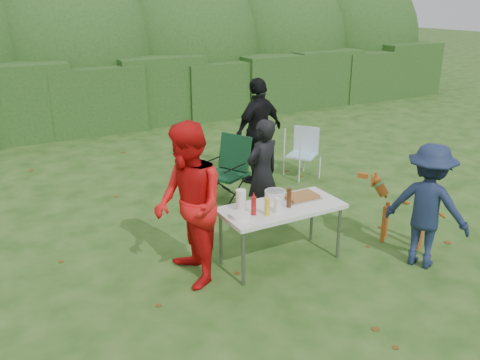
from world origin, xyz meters
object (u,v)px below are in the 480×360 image
dog (404,212)px  mustard_bottle (267,207)px  person_cook (263,173)px  paper_towel_roll (241,200)px  beer_bottle (289,198)px  child (428,206)px  ketchup_bottle (254,206)px  person_black_puffy (259,131)px  lawn_chair (302,153)px  person_red_jacket (189,206)px  camping_chair (226,171)px  folding_table (281,210)px

dog → mustard_bottle: mustard_bottle is taller
person_cook → paper_towel_roll: 1.26m
person_cook → mustard_bottle: bearing=47.8°
person_cook → beer_bottle: person_cook is taller
person_cook → dog: person_cook is taller
person_cook → beer_bottle: (-0.30, -1.10, 0.08)m
child → ketchup_bottle: child is taller
mustard_bottle → person_black_puffy: bearing=61.0°
child → lawn_chair: child is taller
person_red_jacket → camping_chair: 2.43m
paper_towel_roll → camping_chair: bearing=67.6°
child → camping_chair: (-1.19, 2.91, -0.23)m
mustard_bottle → paper_towel_roll: size_ratio=0.77×
folding_table → mustard_bottle: (-0.29, -0.14, 0.15)m
person_cook → child: person_cook is taller
person_black_puffy → ketchup_bottle: size_ratio=8.36×
child → paper_towel_roll: child is taller
dog → beer_bottle: size_ratio=3.89×
beer_bottle → camping_chair: bearing=83.6°
person_red_jacket → paper_towel_roll: 0.66m
dog → paper_towel_roll: 2.28m
paper_towel_roll → dog: bearing=-12.6°
person_red_jacket → child: size_ratio=1.23×
folding_table → mustard_bottle: mustard_bottle is taller
ketchup_bottle → beer_bottle: beer_bottle is taller
camping_chair → lawn_chair: camping_chair is taller
person_black_puffy → beer_bottle: bearing=49.5°
person_cook → person_red_jacket: bearing=18.2°
folding_table → paper_towel_roll: bearing=167.0°
dog → camping_chair: (-1.39, 2.40, 0.09)m
child → mustard_bottle: 1.93m
dog → camping_chair: size_ratio=0.88×
person_cook → person_red_jacket: person_red_jacket is taller
person_cook → person_black_puffy: 1.80m
child → beer_bottle: (-1.43, 0.82, 0.10)m
dog → person_red_jacket: bearing=46.2°
folding_table → paper_towel_roll: 0.54m
camping_chair → lawn_chair: (1.76, 0.42, -0.08)m
child → lawn_chair: (0.57, 3.33, -0.32)m
ketchup_bottle → beer_bottle: size_ratio=0.92×
lawn_chair → person_red_jacket: bearing=-0.9°
child → camping_chair: 3.16m
camping_chair → beer_bottle: (-0.23, -2.09, 0.33)m
folding_table → camping_chair: bearing=81.7°
lawn_chair → ketchup_bottle: size_ratio=4.09×
person_black_puffy → beer_bottle: size_ratio=7.66×
person_red_jacket → camping_chair: person_red_jacket is taller
folding_table → person_red_jacket: bearing=174.5°
person_red_jacket → beer_bottle: person_red_jacket is taller
ketchup_bottle → beer_bottle: (0.48, -0.01, 0.01)m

